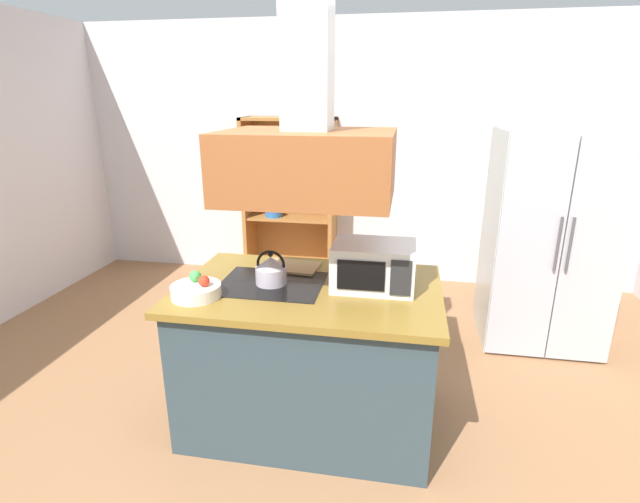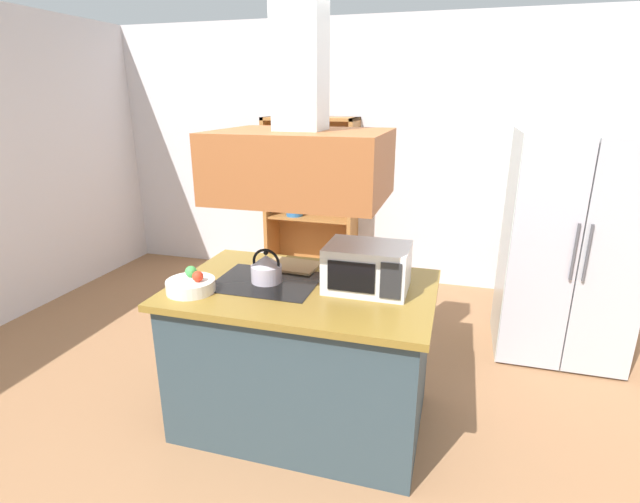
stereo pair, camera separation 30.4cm
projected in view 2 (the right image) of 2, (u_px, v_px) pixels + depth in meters
ground_plane at (277, 455)px, 2.72m from camera, size 7.80×7.80×0.00m
wall_back at (376, 155)px, 5.03m from camera, size 6.00×0.12×2.70m
kitchen_island at (304, 354)px, 2.90m from camera, size 1.51×1.00×0.90m
range_hood at (301, 142)px, 2.50m from camera, size 0.90×0.70×1.28m
refrigerator at (568, 248)px, 3.59m from camera, size 0.90×0.77×1.71m
dish_cabinet at (312, 209)px, 5.18m from camera, size 0.96×0.40×1.74m
kettle at (266, 268)px, 2.79m from camera, size 0.18×0.18×0.20m
cutting_board at (292, 266)px, 3.06m from camera, size 0.36×0.26×0.02m
microwave at (367, 267)px, 2.68m from camera, size 0.46×0.35×0.26m
fruit_bowl at (191, 285)px, 2.67m from camera, size 0.27×0.27×0.13m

